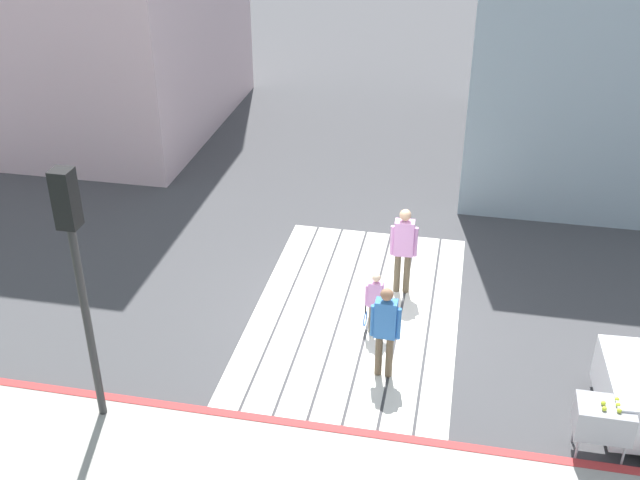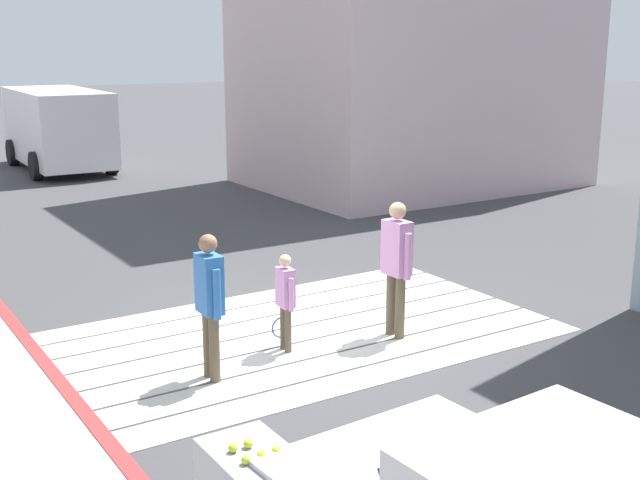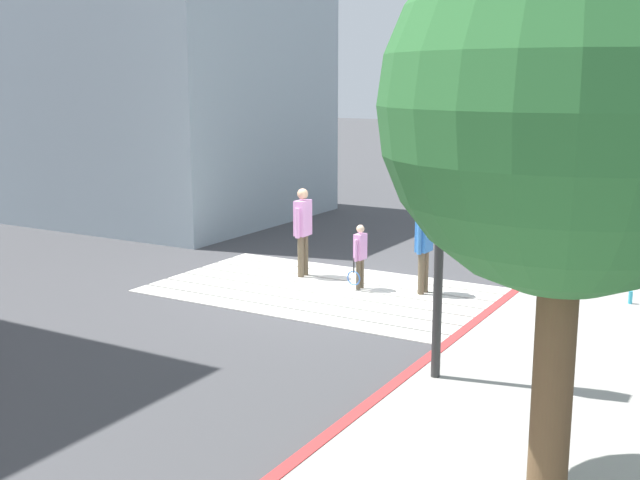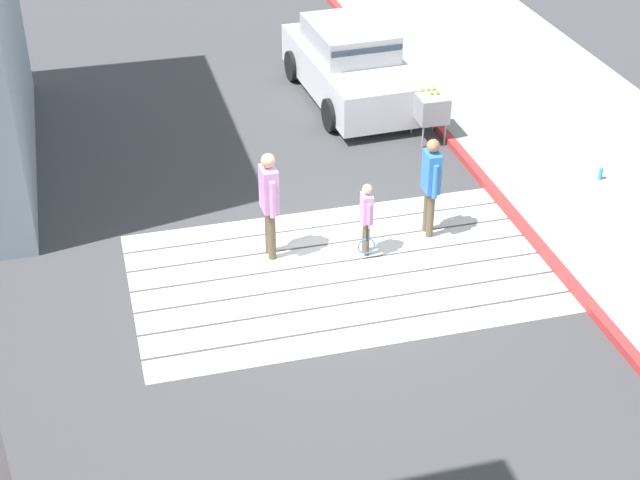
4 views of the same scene
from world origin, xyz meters
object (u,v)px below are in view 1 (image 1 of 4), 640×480
at_px(tennis_ball_cart, 604,419).
at_px(traffic_light_corner, 75,249).
at_px(pedestrian_adult_trailing, 385,326).
at_px(pedestrian_child_with_racket, 375,300).
at_px(pedestrian_adult_lead, 404,245).

bearing_deg(tennis_ball_cart, traffic_light_corner, 95.21).
relative_size(traffic_light_corner, tennis_ball_cart, 4.17).
xyz_separation_m(pedestrian_adult_trailing, pedestrian_child_with_racket, (1.16, 0.32, -0.30)).
height_order(traffic_light_corner, pedestrian_child_with_racket, traffic_light_corner).
bearing_deg(pedestrian_adult_trailing, tennis_ball_cart, -110.18).
bearing_deg(traffic_light_corner, tennis_ball_cart, -84.79).
bearing_deg(pedestrian_adult_trailing, pedestrian_child_with_racket, 15.54).
distance_m(traffic_light_corner, tennis_ball_cart, 7.83).
bearing_deg(pedestrian_adult_lead, tennis_ball_cart, -139.34).
distance_m(traffic_light_corner, pedestrian_child_with_racket, 5.42).
distance_m(pedestrian_adult_lead, pedestrian_adult_trailing, 2.62).
bearing_deg(traffic_light_corner, pedestrian_child_with_racket, -51.26).
height_order(pedestrian_adult_trailing, pedestrian_child_with_racket, pedestrian_adult_trailing).
bearing_deg(pedestrian_adult_lead, pedestrian_adult_trailing, 179.74).
xyz_separation_m(tennis_ball_cart, pedestrian_adult_lead, (3.84, 3.30, 0.35)).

